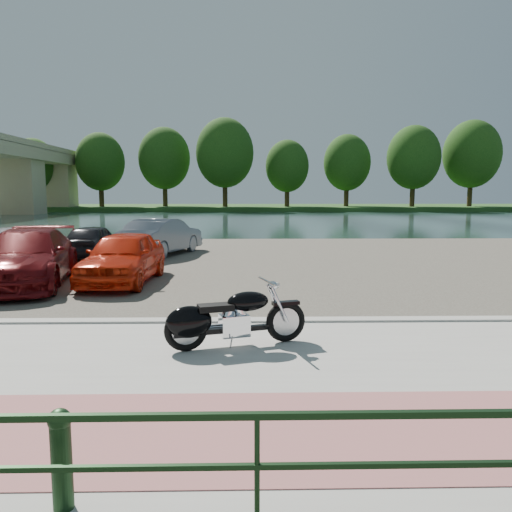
{
  "coord_description": "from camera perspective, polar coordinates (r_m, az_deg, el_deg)",
  "views": [
    {
      "loc": [
        -0.08,
        -7.34,
        2.54
      ],
      "look_at": [
        0.16,
        4.04,
        1.1
      ],
      "focal_mm": 35.0,
      "sensor_mm": 36.0,
      "label": 1
    }
  ],
  "objects": [
    {
      "name": "car_9",
      "position": [
        20.69,
        -10.64,
        2.21
      ],
      "size": [
        2.94,
        4.77,
        1.49
      ],
      "primitive_type": "imported",
      "rotation": [
        0.0,
        0.0,
        2.81
      ],
      "color": "slate",
      "rests_on": "parking_lot"
    },
    {
      "name": "promenade",
      "position": [
        6.81,
        -0.48,
        -14.23
      ],
      "size": [
        60.0,
        6.0,
        0.1
      ],
      "primitive_type": "cube",
      "color": "#A5A29B",
      "rests_on": "ground"
    },
    {
      "name": "far_bank",
      "position": [
        79.37,
        -1.15,
        5.58
      ],
      "size": [
        120.0,
        24.0,
        0.6
      ],
      "primitive_type": "cube",
      "color": "#244A1A",
      "rests_on": "ground"
    },
    {
      "name": "parking_lot",
      "position": [
        18.51,
        -0.95,
        -0.62
      ],
      "size": [
        60.0,
        18.0,
        0.04
      ],
      "primitive_type": "cube",
      "color": "#433F36",
      "rests_on": "ground"
    },
    {
      "name": "far_trees",
      "position": [
        73.43,
        2.31,
        11.06
      ],
      "size": [
        70.25,
        10.68,
        12.52
      ],
      "color": "#322512",
      "rests_on": "far_bank"
    },
    {
      "name": "motorcycle",
      "position": [
        7.95,
        -3.7,
        -7.2
      ],
      "size": [
        2.27,
        0.99,
        1.05
      ],
      "rotation": [
        0.0,
        0.0,
        0.29
      ],
      "color": "black",
      "rests_on": "promenade"
    },
    {
      "name": "river",
      "position": [
        47.41,
        -1.11,
        4.13
      ],
      "size": [
        120.0,
        40.0,
        0.0
      ],
      "primitive_type": "cube",
      "color": "#192D29",
      "rests_on": "ground"
    },
    {
      "name": "bollards",
      "position": [
        4.44,
        -23.52,
        -20.12
      ],
      "size": [
        10.68,
        0.18,
        0.81
      ],
      "color": "black",
      "rests_on": "promenade"
    },
    {
      "name": "car_4",
      "position": [
        14.43,
        -14.94,
        -0.11
      ],
      "size": [
        1.91,
        4.32,
        1.45
      ],
      "primitive_type": "imported",
      "rotation": [
        0.0,
        0.0,
        -0.05
      ],
      "color": "red",
      "rests_on": "parking_lot"
    },
    {
      "name": "kerb",
      "position": [
        9.66,
        -0.71,
        -7.6
      ],
      "size": [
        60.0,
        0.3,
        0.14
      ],
      "primitive_type": "cube",
      "color": "#A5A29B",
      "rests_on": "ground"
    },
    {
      "name": "car_8",
      "position": [
        20.44,
        -18.15,
        1.65
      ],
      "size": [
        1.59,
        3.84,
        1.3
      ],
      "primitive_type": "imported",
      "rotation": [
        0.0,
        0.0,
        3.13
      ],
      "color": "black",
      "rests_on": "parking_lot"
    },
    {
      "name": "car_3",
      "position": [
        14.85,
        -24.74,
        -0.18
      ],
      "size": [
        3.09,
        5.56,
        1.52
      ],
      "primitive_type": "imported",
      "rotation": [
        0.0,
        0.0,
        0.19
      ],
      "color": "#620E10",
      "rests_on": "parking_lot"
    },
    {
      "name": "car_7",
      "position": [
        21.22,
        -24.79,
        1.44
      ],
      "size": [
        2.98,
        4.57,
        1.23
      ],
      "primitive_type": "imported",
      "rotation": [
        0.0,
        0.0,
        2.82
      ],
      "color": "gray",
      "rests_on": "parking_lot"
    },
    {
      "name": "ground",
      "position": [
        7.76,
        -0.57,
        -11.87
      ],
      "size": [
        200.0,
        200.0,
        0.0
      ],
      "primitive_type": "plane",
      "color": "#595447",
      "rests_on": "ground"
    },
    {
      "name": "pink_path",
      "position": [
        5.42,
        -0.27,
        -19.49
      ],
      "size": [
        60.0,
        2.0,
        0.01
      ],
      "primitive_type": "cube",
      "color": "#AC6162",
      "rests_on": "promenade"
    },
    {
      "name": "railing",
      "position": [
        3.77,
        0.13,
        -20.46
      ],
      "size": [
        24.04,
        0.05,
        0.9
      ],
      "color": "black",
      "rests_on": "promenade"
    }
  ]
}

